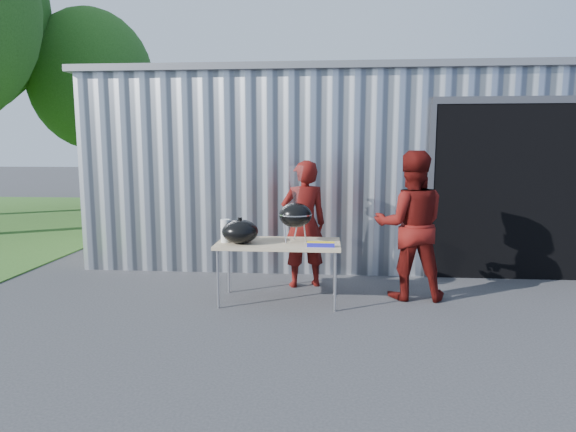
# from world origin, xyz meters

# --- Properties ---
(ground) EXTENTS (80.00, 80.00, 0.00)m
(ground) POSITION_xyz_m (0.00, 0.00, 0.00)
(ground) COLOR #313134
(building) EXTENTS (8.20, 6.20, 3.10)m
(building) POSITION_xyz_m (0.92, 4.59, 1.54)
(building) COLOR silver
(building) RESTS_ON ground
(tree_far) EXTENTS (3.61, 3.61, 5.98)m
(tree_far) POSITION_xyz_m (-6.50, 9.00, 3.89)
(tree_far) COLOR #442D19
(tree_far) RESTS_ON ground
(folding_table) EXTENTS (1.50, 0.75, 0.75)m
(folding_table) POSITION_xyz_m (-0.01, 0.38, 0.71)
(folding_table) COLOR tan
(folding_table) RESTS_ON ground
(kettle_grill) EXTENTS (0.41, 0.41, 0.93)m
(kettle_grill) POSITION_xyz_m (0.19, 0.42, 1.18)
(kettle_grill) COLOR black
(kettle_grill) RESTS_ON folding_table
(grill_lid) EXTENTS (0.44, 0.44, 0.32)m
(grill_lid) POSITION_xyz_m (-0.46, 0.28, 0.89)
(grill_lid) COLOR black
(grill_lid) RESTS_ON folding_table
(paper_towels) EXTENTS (0.12, 0.12, 0.28)m
(paper_towels) POSITION_xyz_m (-0.65, 0.33, 0.89)
(paper_towels) COLOR white
(paper_towels) RESTS_ON folding_table
(white_tub) EXTENTS (0.20, 0.15, 0.10)m
(white_tub) POSITION_xyz_m (-0.56, 0.56, 0.80)
(white_tub) COLOR white
(white_tub) RESTS_ON folding_table
(foil_box) EXTENTS (0.32, 0.05, 0.06)m
(foil_box) POSITION_xyz_m (0.51, 0.13, 0.78)
(foil_box) COLOR #1D1CB6
(foil_box) RESTS_ON folding_table
(person_cook) EXTENTS (0.73, 0.59, 1.73)m
(person_cook) POSITION_xyz_m (0.27, 1.09, 0.86)
(person_cook) COLOR #540E0B
(person_cook) RESTS_ON ground
(person_bystander) EXTENTS (0.92, 0.72, 1.86)m
(person_bystander) POSITION_xyz_m (1.62, 0.68, 0.93)
(person_bystander) COLOR #540E0B
(person_bystander) RESTS_ON ground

